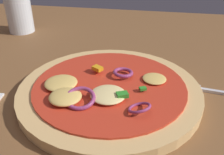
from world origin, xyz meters
The scene contains 4 objects.
dining_table centered at (0.00, 0.00, 0.01)m, with size 1.44×1.05×0.03m.
pizza centered at (-0.02, -0.01, 0.04)m, with size 0.29×0.29×0.03m.
fork centered at (0.16, 0.03, 0.03)m, with size 0.18×0.04×0.01m.
beer_glass centered at (-0.31, 0.24, 0.09)m, with size 0.07×0.07×0.13m.
Camera 1 is at (0.05, -0.33, 0.25)m, focal length 39.05 mm.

